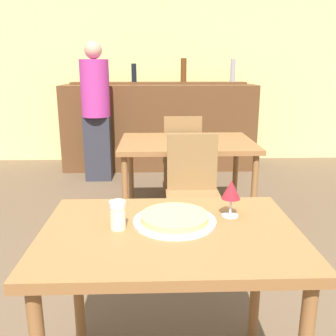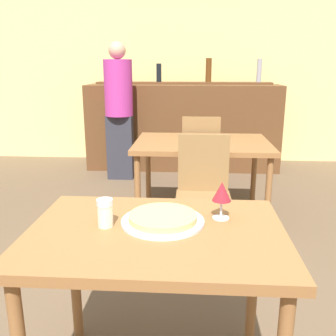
# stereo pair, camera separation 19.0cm
# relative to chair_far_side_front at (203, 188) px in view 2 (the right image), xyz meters

# --- Properties ---
(wall_back) EXTENTS (8.00, 0.05, 2.80)m
(wall_back) POSITION_rel_chair_far_side_front_xyz_m (-0.22, 3.01, 0.88)
(wall_back) COLOR #EAD684
(wall_back) RESTS_ON ground_plane
(dining_table_near) EXTENTS (1.01, 0.72, 0.77)m
(dining_table_near) POSITION_rel_chair_far_side_front_xyz_m (-0.22, -1.28, 0.15)
(dining_table_near) COLOR brown
(dining_table_near) RESTS_ON ground_plane
(dining_table_far) EXTENTS (1.17, 0.84, 0.75)m
(dining_table_far) POSITION_rel_chair_far_side_front_xyz_m (0.00, 0.59, 0.15)
(dining_table_far) COLOR brown
(dining_table_far) RESTS_ON ground_plane
(bar_counter) EXTENTS (2.60, 0.56, 1.14)m
(bar_counter) POSITION_rel_chair_far_side_front_xyz_m (-0.22, 2.50, 0.05)
(bar_counter) COLOR brown
(bar_counter) RESTS_ON ground_plane
(bar_back_shelf) EXTENTS (2.39, 0.24, 0.34)m
(bar_back_shelf) POSITION_rel_chair_far_side_front_xyz_m (-0.21, 2.64, 0.68)
(bar_back_shelf) COLOR brown
(bar_back_shelf) RESTS_ON bar_counter
(chair_far_side_front) EXTENTS (0.40, 0.40, 0.90)m
(chair_far_side_front) POSITION_rel_chair_far_side_front_xyz_m (0.00, 0.00, 0.00)
(chair_far_side_front) COLOR olive
(chair_far_side_front) RESTS_ON ground_plane
(chair_far_side_back) EXTENTS (0.40, 0.40, 0.90)m
(chair_far_side_back) POSITION_rel_chair_far_side_front_xyz_m (0.00, 1.18, 0.00)
(chair_far_side_back) COLOR olive
(chair_far_side_back) RESTS_ON ground_plane
(pizza_tray) EXTENTS (0.34, 0.34, 0.04)m
(pizza_tray) POSITION_rel_chair_far_side_front_xyz_m (-0.20, -1.22, 0.26)
(pizza_tray) COLOR silver
(pizza_tray) RESTS_ON dining_table_near
(cheese_shaker) EXTENTS (0.06, 0.06, 0.11)m
(cheese_shaker) POSITION_rel_chair_far_side_front_xyz_m (-0.43, -1.27, 0.30)
(cheese_shaker) COLOR beige
(cheese_shaker) RESTS_ON dining_table_near
(person_standing) EXTENTS (0.34, 0.34, 1.67)m
(person_standing) POSITION_rel_chair_far_side_front_xyz_m (-0.99, 1.92, 0.38)
(person_standing) COLOR #2D2D38
(person_standing) RESTS_ON ground_plane
(wine_glass) EXTENTS (0.08, 0.08, 0.16)m
(wine_glass) POSITION_rel_chair_far_side_front_xyz_m (0.04, -1.15, 0.36)
(wine_glass) COLOR silver
(wine_glass) RESTS_ON dining_table_near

